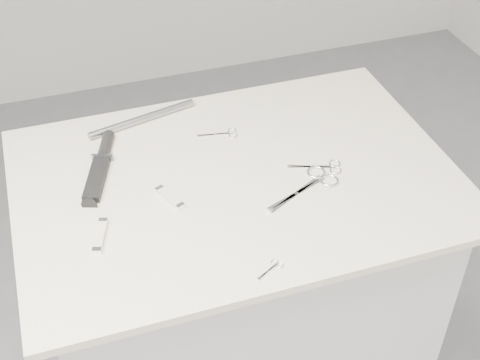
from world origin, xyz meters
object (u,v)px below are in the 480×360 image
object	(u,v)px
tiny_scissors	(272,268)
pocket_knife_a	(100,236)
sheathed_knife	(101,163)
large_shears	(313,182)
metal_rail	(142,119)
plinth	(237,309)
pocket_knife_b	(170,198)
embroidery_scissors_a	(325,167)
embroidery_scissors_b	(224,134)

from	to	relation	value
tiny_scissors	pocket_knife_a	xyz separation A→B (m)	(-0.31, 0.19, 0.00)
pocket_knife_a	sheathed_knife	bearing A→B (deg)	8.40
tiny_scissors	sheathed_knife	xyz separation A→B (m)	(-0.26, 0.43, 0.01)
large_shears	metal_rail	distance (m)	0.48
plinth	pocket_knife_b	world-z (taller)	pocket_knife_b
embroidery_scissors_a	sheathed_knife	distance (m)	0.52
sheathed_knife	metal_rail	world-z (taller)	sheathed_knife
sheathed_knife	plinth	bearing A→B (deg)	-96.22
embroidery_scissors_b	metal_rail	bearing A→B (deg)	157.10
embroidery_scissors_b	tiny_scissors	size ratio (longest dim) A/B	1.58
large_shears	pocket_knife_a	distance (m)	0.48
large_shears	sheathed_knife	distance (m)	0.49
embroidery_scissors_a	metal_rail	xyz separation A→B (m)	(-0.36, 0.32, 0.01)
embroidery_scissors_a	metal_rail	size ratio (longest dim) A/B	0.43
embroidery_scissors_b	large_shears	bearing A→B (deg)	-51.29
embroidery_scissors_a	pocket_knife_a	xyz separation A→B (m)	(-0.53, -0.07, 0.00)
embroidery_scissors_b	pocket_knife_b	size ratio (longest dim) A/B	1.14
large_shears	pocket_knife_a	world-z (taller)	pocket_knife_a
pocket_knife_a	pocket_knife_b	xyz separation A→B (m)	(0.16, 0.07, -0.00)
metal_rail	embroidery_scissors_a	bearing A→B (deg)	-40.94
large_shears	sheathed_knife	xyz separation A→B (m)	(-0.44, 0.21, 0.01)
plinth	tiny_scissors	world-z (taller)	tiny_scissors
embroidery_scissors_b	pocket_knife_a	world-z (taller)	pocket_knife_a
large_shears	tiny_scissors	distance (m)	0.28
sheathed_knife	embroidery_scissors_b	bearing A→B (deg)	-65.21
plinth	pocket_knife_a	world-z (taller)	pocket_knife_a
pocket_knife_b	metal_rail	distance (m)	0.31
embroidery_scissors_a	tiny_scissors	world-z (taller)	same
embroidery_scissors_b	tiny_scissors	world-z (taller)	same
plinth	pocket_knife_b	bearing A→B (deg)	-169.49
pocket_knife_b	embroidery_scissors_a	bearing A→B (deg)	-113.67
plinth	embroidery_scissors_a	xyz separation A→B (m)	(0.21, -0.03, 0.47)
embroidery_scissors_a	large_shears	bearing A→B (deg)	-117.81
plinth	large_shears	bearing A→B (deg)	-26.39
plinth	pocket_knife_a	xyz separation A→B (m)	(-0.33, -0.10, 0.48)
pocket_knife_a	metal_rail	world-z (taller)	metal_rail
embroidery_scissors_b	sheathed_knife	xyz separation A→B (m)	(-0.31, -0.03, 0.01)
tiny_scissors	pocket_knife_a	bearing A→B (deg)	118.99
metal_rail	tiny_scissors	bearing A→B (deg)	-76.65
tiny_scissors	metal_rail	world-z (taller)	metal_rail
plinth	pocket_knife_a	distance (m)	0.59
tiny_scissors	sheathed_knife	bearing A→B (deg)	92.82
metal_rail	embroidery_scissors_b	bearing A→B (deg)	-32.65
embroidery_scissors_b	sheathed_knife	size ratio (longest dim) A/B	0.41
embroidery_scissors_a	pocket_knife_a	distance (m)	0.54
embroidery_scissors_b	sheathed_knife	world-z (taller)	sheathed_knife
tiny_scissors	sheathed_knife	size ratio (longest dim) A/B	0.26
large_shears	sheathed_knife	size ratio (longest dim) A/B	0.79
large_shears	embroidery_scissors_b	xyz separation A→B (m)	(-0.14, 0.24, -0.00)
embroidery_scissors_a	pocket_knife_a	size ratio (longest dim) A/B	1.25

